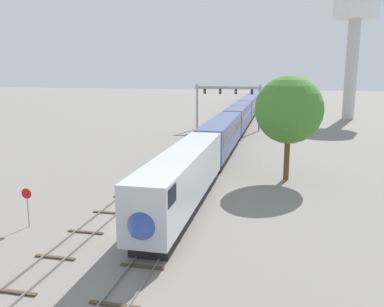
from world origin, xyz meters
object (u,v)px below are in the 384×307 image
passenger_train (249,107)px  water_tower (355,18)px  signal_gantry (228,97)px  stop_sign (27,202)px  trackside_tree_left (289,110)px

passenger_train → water_tower: size_ratio=5.36×
water_tower → signal_gantry: bearing=-136.3°
passenger_train → stop_sign: passenger_train is taller
trackside_tree_left → signal_gantry: bearing=107.4°
signal_gantry → water_tower: 37.23m
stop_sign → water_tower: bearing=66.4°
signal_gantry → stop_sign: (-7.75, -50.31, -4.26)m
signal_gantry → water_tower: (24.41, 23.30, 15.71)m
passenger_train → water_tower: 29.55m
passenger_train → trackside_tree_left: trackside_tree_left is taller
passenger_train → stop_sign: (-10.00, -70.09, -0.74)m
water_tower → stop_sign: bearing=-113.6°
signal_gantry → water_tower: size_ratio=0.44×
stop_sign → trackside_tree_left: (18.16, 17.16, 5.29)m
signal_gantry → trackside_tree_left: trackside_tree_left is taller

